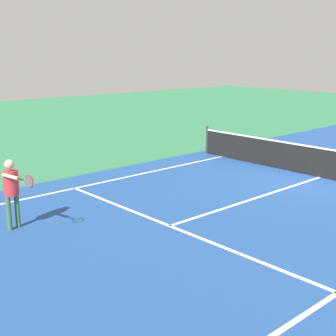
{
  "coord_description": "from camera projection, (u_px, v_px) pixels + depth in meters",
  "views": [
    {
      "loc": [
        7.43,
        -13.14,
        3.83
      ],
      "look_at": [
        -1.11,
        -5.45,
        1.0
      ],
      "focal_mm": 50.2,
      "sensor_mm": 36.0,
      "label": 1
    }
  ],
  "objects": [
    {
      "name": "ground_plane",
      "position": [
        320.0,
        177.0,
        14.81
      ],
      "size": [
        60.0,
        60.0,
        0.0
      ],
      "primitive_type": "plane",
      "color": "#337F51"
    },
    {
      "name": "court_surface_inbounds",
      "position": [
        320.0,
        177.0,
        14.81
      ],
      "size": [
        10.62,
        24.4,
        0.0
      ],
      "primitive_type": "cube",
      "color": "#234C93",
      "rests_on": "ground_plane"
    },
    {
      "name": "line_sideline_left",
      "position": [
        88.0,
        185.0,
        13.91
      ],
      "size": [
        0.1,
        11.89,
        0.01
      ],
      "primitive_type": "cube",
      "color": "white",
      "rests_on": "ground_plane"
    },
    {
      "name": "line_service_near",
      "position": [
        170.0,
        226.0,
        10.65
      ],
      "size": [
        8.22,
        0.1,
        0.01
      ],
      "primitive_type": "cube",
      "color": "white",
      "rests_on": "ground_plane"
    },
    {
      "name": "line_center_service",
      "position": [
        257.0,
        198.0,
        12.73
      ],
      "size": [
        0.1,
        6.4,
        0.01
      ],
      "primitive_type": "cube",
      "color": "white",
      "rests_on": "ground_plane"
    },
    {
      "name": "net",
      "position": [
        321.0,
        162.0,
        14.7
      ],
      "size": [
        9.89,
        0.09,
        1.07
      ],
      "color": "#33383D",
      "rests_on": "ground_plane"
    },
    {
      "name": "player_near",
      "position": [
        12.0,
        187.0,
        10.26
      ],
      "size": [
        1.2,
        0.41,
        1.58
      ],
      "color": "#3F7247",
      "rests_on": "ground_plane"
    }
  ]
}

